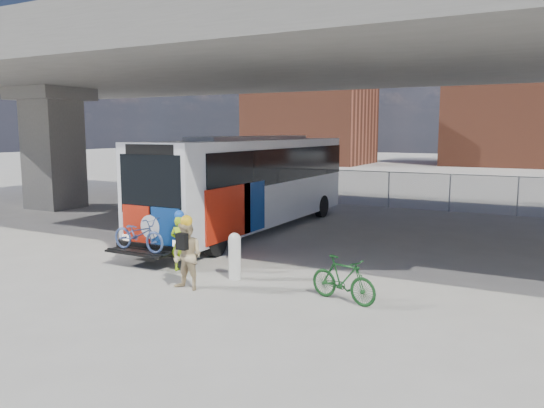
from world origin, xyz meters
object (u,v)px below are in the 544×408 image
Objects in this scene: cyclist_hivis at (180,242)px; cyclist_tan at (187,255)px; bollard at (235,254)px; bike_parked at (343,279)px; bus at (253,177)px.

cyclist_tan is at bearing 125.77° from cyclist_hivis.
cyclist_tan is (-0.54, -1.34, 0.21)m from bollard.
cyclist_tan reaches higher than bike_parked.
bollard is at bearing 172.66° from cyclist_hivis.
bus is 7.38× the size of bike_parked.
bollard is 0.72× the size of cyclist_hivis.
bus is at bearing -85.96° from cyclist_hivis.
bus is at bearing 110.30° from cyclist_tan.
bollard is at bearing 70.28° from cyclist_tan.
bus is 6.56m from cyclist_hivis.
cyclist_tan is at bearing -111.75° from bollard.
cyclist_hivis is (-1.79, -0.00, 0.16)m from bollard.
cyclist_tan is (1.26, -1.34, 0.05)m from cyclist_hivis.
cyclist_hivis is 0.98× the size of bike_parked.
cyclist_hivis is at bearing -180.00° from bollard.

